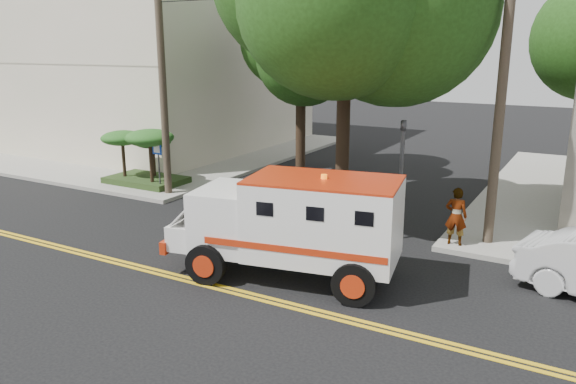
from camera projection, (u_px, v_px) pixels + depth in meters
The scene contains 11 objects.
ground at pixel (180, 278), 14.13m from camera, with size 100.00×100.00×0.00m, color black.
sidewalk_nw at pixel (150, 148), 31.92m from camera, with size 17.00×17.00×0.15m, color gray.
building_left at pixel (137, 55), 32.86m from camera, with size 16.00×14.00×10.00m, color beige.
utility_pole_left at pixel (162, 79), 20.72m from camera, with size 0.28×0.28×9.00m, color #382D23.
utility_pole_right at pixel (502, 90), 15.23m from camera, with size 0.28×0.28×9.00m, color #382D23.
tree_left at pixel (305, 45), 23.90m from camera, with size 4.48×4.20×7.70m.
traffic_signal at pixel (401, 167), 16.49m from camera, with size 0.15×0.18×3.60m.
accessibility_sign at pixel (158, 160), 21.94m from camera, with size 0.45×0.10×2.02m.
palm_planter at pixel (142, 148), 22.84m from camera, with size 3.52×2.63×2.36m.
armored_truck at pixel (294, 221), 13.77m from camera, with size 6.05×3.17×2.63m.
pedestrian_a at pixel (456, 216), 15.91m from camera, with size 0.61×0.40×1.68m, color gray.
Camera 1 is at (8.82, -10.10, 5.65)m, focal length 35.00 mm.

